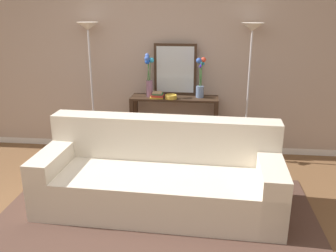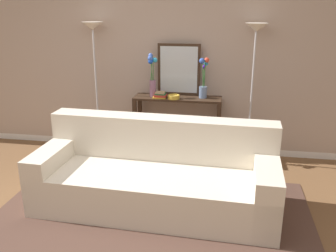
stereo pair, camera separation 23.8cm
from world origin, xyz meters
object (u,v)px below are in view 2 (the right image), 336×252
Objects in this scene: vase_short_flowers at (203,81)px; book_stack at (160,95)px; couch at (157,178)px; wall_mirror at (179,70)px; floor_lamp_right at (254,55)px; vase_tall_flowers at (152,76)px; floor_lamp_left at (94,52)px; book_row_under_console at (157,151)px; fruit_bowl at (174,97)px; console_table at (177,117)px.

vase_short_flowers is 2.89× the size of book_stack.
book_stack reaches higher than couch.
wall_mirror is at bearing 89.28° from couch.
floor_lamp_right reaches higher than wall_mirror.
floor_lamp_left is at bearing 178.10° from vase_tall_flowers.
vase_tall_flowers is at bearing 103.48° from couch.
couch is at bearing -105.02° from vase_short_flowers.
wall_mirror is at bearing 26.37° from book_row_under_console.
fruit_bowl is 0.85× the size of book_stack.
floor_lamp_left reaches higher than couch.
wall_mirror is 1.17m from book_row_under_console.
floor_lamp_left reaches higher than vase_short_flowers.
fruit_bowl is at bearing -97.62° from wall_mirror.
fruit_bowl is at bearing -8.38° from book_stack.
floor_lamp_left is at bearing -173.67° from wall_mirror.
couch is 4.34× the size of vase_tall_flowers.
console_table is 0.60m from vase_short_flowers.
book_stack is 0.47× the size of book_row_under_console.
vase_tall_flowers is at bearing 164.04° from fruit_bowl.
floor_lamp_left is at bearing 174.14° from fruit_bowl.
console_table is 0.65m from vase_tall_flowers.
floor_lamp_right is at bearing 0.77° from console_table.
book_stack is 0.83m from book_row_under_console.
console_table is at bearing -179.23° from floor_lamp_right.
vase_tall_flowers reaches higher than fruit_bowl.
vase_short_flowers reaches higher than fruit_bowl.
couch is 1.37× the size of floor_lamp_left.
wall_mirror is (-0.96, 0.12, -0.23)m from floor_lamp_right.
vase_short_flowers reaches higher than book_stack.
vase_tall_flowers is 3.11× the size of book_stack.
floor_lamp_right is 9.87× the size of book_stack.
wall_mirror reaches higher than vase_short_flowers.
book_row_under_console is (-0.26, 1.32, -0.26)m from couch.
vase_short_flowers reaches higher than couch.
wall_mirror is at bearing 24.45° from vase_tall_flowers.
vase_tall_flowers is (0.79, -0.03, -0.29)m from floor_lamp_left.
book_row_under_console is (-0.24, 0.10, -0.82)m from fruit_bowl.
book_row_under_console is at bearing 101.09° from couch.
floor_lamp_left reaches higher than wall_mirror.
wall_mirror is 1.77× the size of book_row_under_console.
console_table is 3.01× the size of book_row_under_console.
console_table is at bearing -0.00° from book_row_under_console.
book_row_under_console is at bearing 130.85° from book_stack.
wall_mirror is 1.20× the size of vase_tall_flowers.
fruit_bowl is (0.30, -0.09, -0.25)m from vase_tall_flowers.
wall_mirror is 4.40× the size of fruit_bowl.
couch is 13.49× the size of book_stack.
wall_mirror reaches higher than book_stack.
wall_mirror is 3.74× the size of book_stack.
wall_mirror is at bearing 82.38° from fruit_bowl.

